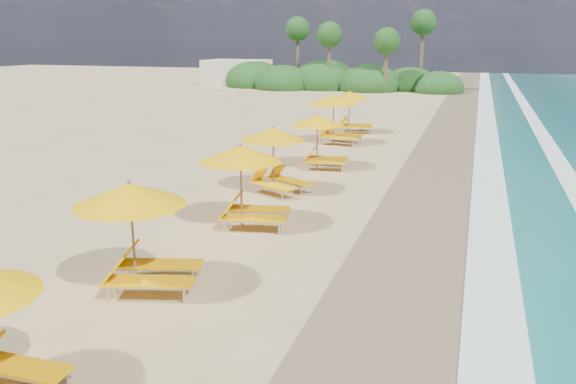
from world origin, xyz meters
name	(u,v)px	position (x,y,z in m)	size (l,w,h in m)	color
ground	(288,233)	(0.00, 0.00, 0.00)	(160.00, 160.00, 0.00)	tan
wet_sand	(431,248)	(4.00, 0.00, 0.01)	(4.00, 160.00, 0.01)	#816A4D
surf_foam	(542,259)	(6.70, 0.00, 0.03)	(4.00, 160.00, 0.01)	white
station_3	(141,229)	(-1.84, -4.58, 1.39)	(3.11, 3.02, 2.48)	olive
station_4	(247,180)	(-1.32, 0.23, 1.38)	(2.98, 2.85, 2.47)	olive
station_5	(277,156)	(-1.75, 4.09, 1.34)	(3.15, 3.15, 2.38)	olive
station_6	(321,138)	(-1.27, 8.37, 1.30)	(2.71, 2.56, 2.33)	olive
station_7	(337,116)	(-2.00, 14.26, 1.46)	(2.93, 2.74, 2.61)	olive
station_8	(352,109)	(-2.00, 18.05, 1.37)	(3.06, 2.97, 2.45)	olive
treeline	(333,80)	(-9.94, 45.51, 1.00)	(25.80, 8.80, 9.74)	#163D14
beach_building	(237,72)	(-22.00, 48.00, 1.40)	(7.00, 5.00, 2.80)	beige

